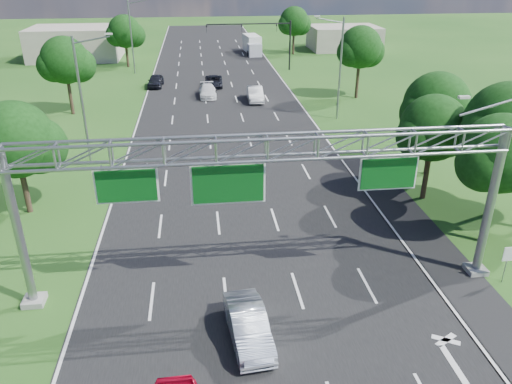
{
  "coord_description": "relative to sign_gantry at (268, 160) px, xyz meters",
  "views": [
    {
      "loc": [
        -2.66,
        -8.61,
        15.13
      ],
      "look_at": [
        0.2,
        15.63,
        3.62
      ],
      "focal_mm": 35.0,
      "sensor_mm": 36.0,
      "label": 1
    }
  ],
  "objects": [
    {
      "name": "tree_verge_re",
      "position": [
        13.75,
        66.04,
        -1.7
      ],
      "size": [
        5.76,
        4.8,
        7.84
      ],
      "color": "#2D2116",
      "rests_on": "ground"
    },
    {
      "name": "tree_verge_lb",
      "position": [
        -16.25,
        33.04,
        -1.48
      ],
      "size": [
        5.76,
        4.8,
        8.06
      ],
      "color": "#2D2116",
      "rests_on": "ground"
    },
    {
      "name": "sign_gantry",
      "position": [
        0.0,
        0.0,
        0.0
      ],
      "size": [
        23.5,
        1.0,
        9.56
      ],
      "color": "gray",
      "rests_on": "ground"
    },
    {
      "name": "car_queue_d",
      "position": [
        3.6,
        36.04,
        -6.09
      ],
      "size": [
        1.82,
        4.89,
        1.6
      ],
      "primitive_type": "imported",
      "rotation": [
        0.0,
        0.0,
        -0.03
      ],
      "color": "silver",
      "rests_on": "ground"
    },
    {
      "name": "tree_cluster_right",
      "position": [
        14.47,
        7.19,
        -1.58
      ],
      "size": [
        9.91,
        14.6,
        8.68
      ],
      "color": "#2D2116",
      "rests_on": "ground"
    },
    {
      "name": "car_queue_b",
      "position": [
        -0.9,
        43.72,
        -6.22
      ],
      "size": [
        2.41,
        4.91,
        1.34
      ],
      "primitive_type": "imported",
      "rotation": [
        0.0,
        0.0,
        -0.04
      ],
      "color": "black",
      "rests_on": "ground"
    },
    {
      "name": "streetlight_l_far",
      "position": [
        -11.63,
        53.0,
        -1.31
      ],
      "size": [
        2.97,
        0.22,
        10.16
      ],
      "color": "gray",
      "rests_on": "ground"
    },
    {
      "name": "regulatory_sign",
      "position": [
        12.07,
        -1.02,
        -5.38
      ],
      "size": [
        0.6,
        0.08,
        2.1
      ],
      "color": "gray",
      "rests_on": "ground"
    },
    {
      "name": "streetlight_r_mid",
      "position": [
        10.97,
        28.0,
        -1.31
      ],
      "size": [
        2.97,
        0.22,
        10.16
      ],
      "color": "gray",
      "rests_on": "ground"
    },
    {
      "name": "streetlight_l_near",
      "position": [
        -11.63,
        18.0,
        -1.31
      ],
      "size": [
        2.97,
        0.22,
        10.16
      ],
      "color": "gray",
      "rests_on": "ground"
    },
    {
      "name": "box_truck",
      "position": [
        6.82,
        67.7,
        -5.48
      ],
      "size": [
        2.83,
        7.97,
        2.94
      ],
      "rotation": [
        0.0,
        0.0,
        0.11
      ],
      "color": "white",
      "rests_on": "ground"
    },
    {
      "name": "building_right",
      "position": [
        23.67,
        70.0,
        -4.89
      ],
      "size": [
        12.0,
        9.0,
        4.0
      ],
      "primitive_type": "cube",
      "color": "gray",
      "rests_on": "ground"
    },
    {
      "name": "silver_sedan",
      "position": [
        -1.33,
        -3.68,
        -6.16
      ],
      "size": [
        2.0,
        4.58,
        1.47
      ],
      "primitive_type": "imported",
      "rotation": [
        0.0,
        0.0,
        0.1
      ],
      "color": "silver",
      "rests_on": "ground"
    },
    {
      "name": "tree_verge_lc",
      "position": [
        -13.25,
        58.04,
        -1.92
      ],
      "size": [
        5.76,
        4.8,
        7.62
      ],
      "color": "#2D2116",
      "rests_on": "ground"
    },
    {
      "name": "building_left",
      "position": [
        -22.33,
        66.0,
        -4.39
      ],
      "size": [
        14.0,
        10.0,
        5.0
      ],
      "primitive_type": "cube",
      "color": "gray",
      "rests_on": "ground"
    },
    {
      "name": "traffic_signal",
      "position": [
        7.15,
        53.0,
        -1.72
      ],
      "size": [
        12.21,
        0.24,
        7.0
      ],
      "color": "black",
      "rests_on": "ground"
    },
    {
      "name": "road_flare",
      "position": [
        9.87,
        2.0,
        -6.89
      ],
      "size": [
        3.0,
        30.0,
        0.02
      ],
      "primitive_type": "cube",
      "color": "black",
      "rests_on": "ground"
    },
    {
      "name": "road",
      "position": [
        -0.33,
        18.0,
        -6.89
      ],
      "size": [
        18.0,
        180.0,
        0.02
      ],
      "primitive_type": "cube",
      "color": "black",
      "rests_on": "ground"
    },
    {
      "name": "tree_verge_la",
      "position": [
        -14.25,
        10.04,
        -2.13
      ],
      "size": [
        5.76,
        4.8,
        7.4
      ],
      "color": "#2D2116",
      "rests_on": "ground"
    },
    {
      "name": "ground",
      "position": [
        -0.33,
        18.0,
        -6.89
      ],
      "size": [
        220.0,
        220.0,
        0.0
      ],
      "primitive_type": "plane",
      "color": "#204D17",
      "rests_on": "ground"
    },
    {
      "name": "car_queue_c",
      "position": [
        -8.33,
        44.5,
        -6.14
      ],
      "size": [
        2.06,
        4.54,
        1.51
      ],
      "primitive_type": "imported",
      "rotation": [
        0.0,
        0.0,
        -0.06
      ],
      "color": "black",
      "rests_on": "ground"
    },
    {
      "name": "tree_verge_rd",
      "position": [
        15.75,
        36.04,
        -1.26
      ],
      "size": [
        5.76,
        4.8,
        8.28
      ],
      "color": "#2D2116",
      "rests_on": "ground"
    },
    {
      "name": "car_queue_a",
      "position": [
        -1.83,
        38.55,
        -6.2
      ],
      "size": [
        2.01,
        4.82,
        1.39
      ],
      "primitive_type": "imported",
      "rotation": [
        0.0,
        0.0,
        0.01
      ],
      "color": "white",
      "rests_on": "ground"
    }
  ]
}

